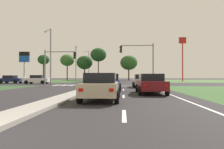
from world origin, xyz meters
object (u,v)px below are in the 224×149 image
(car_navy_fifth, at_px, (11,79))
(street_lamp_fourth, at_px, (88,64))
(car_blue_second, at_px, (110,82))
(fastfood_pole_sign, at_px, (183,49))
(street_lamp_second, at_px, (50,53))
(traffic_signal_near_right, at_px, (141,57))
(treeline_near, at_px, (44,60))
(car_beige_fourth, at_px, (101,86))
(treeline_third, at_px, (85,63))
(car_silver_third, at_px, (141,81))
(car_white_sixth, at_px, (37,79))
(treeline_fifth, at_px, (129,63))
(treeline_fourth, at_px, (98,55))
(car_maroon_near, at_px, (151,83))
(treeline_second, at_px, (67,60))
(fuel_price_totem, at_px, (24,60))
(traffic_signal_near_left, at_px, (57,61))
(street_lamp_third, at_px, (76,62))

(car_navy_fifth, height_order, street_lamp_fourth, street_lamp_fourth)
(car_blue_second, relative_size, fastfood_pole_sign, 0.38)
(street_lamp_second, bearing_deg, traffic_signal_near_right, -16.05)
(treeline_near, bearing_deg, car_beige_fourth, -63.81)
(treeline_third, bearing_deg, fastfood_pole_sign, -24.69)
(car_silver_third, height_order, fastfood_pole_sign, fastfood_pole_sign)
(car_silver_third, distance_m, traffic_signal_near_right, 4.57)
(car_white_sixth, bearing_deg, car_beige_fourth, -147.84)
(traffic_signal_near_right, distance_m, treeline_fifth, 33.78)
(treeline_fourth, bearing_deg, car_maroon_near, -77.81)
(treeline_third, height_order, treeline_fourth, treeline_fourth)
(car_maroon_near, xyz_separation_m, car_white_sixth, (-17.26, 18.06, 0.02))
(treeline_second, xyz_separation_m, treeline_fourth, (11.00, -2.39, 1.52))
(fuel_price_totem, xyz_separation_m, treeline_third, (4.09, 31.71, 1.91))
(fastfood_pole_sign, bearing_deg, car_beige_fourth, -112.67)
(fuel_price_totem, bearing_deg, street_lamp_second, -16.31)
(car_white_sixth, relative_size, treeline_second, 0.51)
(car_navy_fifth, distance_m, traffic_signal_near_left, 14.13)
(car_blue_second, distance_m, car_silver_third, 6.84)
(car_blue_second, height_order, treeline_fourth, treeline_fourth)
(street_lamp_second, relative_size, treeline_third, 1.10)
(street_lamp_fourth, relative_size, treeline_near, 1.19)
(car_white_sixth, bearing_deg, fuel_price_totem, 108.01)
(car_blue_second, height_order, traffic_signal_near_left, traffic_signal_near_left)
(traffic_signal_near_left, distance_m, treeline_fifth, 35.59)
(car_blue_second, height_order, car_navy_fifth, car_blue_second)
(traffic_signal_near_left, distance_m, treeline_near, 39.46)
(car_navy_fifth, bearing_deg, treeline_fourth, 154.71)
(car_navy_fifth, bearing_deg, street_lamp_second, 67.94)
(car_white_sixth, relative_size, fuel_price_totem, 0.81)
(car_navy_fifth, bearing_deg, car_maroon_near, 49.59)
(traffic_signal_near_right, distance_m, street_lamp_fourth, 41.43)
(car_beige_fourth, xyz_separation_m, treeline_second, (-17.79, 53.20, 6.03))
(traffic_signal_near_left, relative_size, street_lamp_third, 0.56)
(car_white_sixth, relative_size, fastfood_pole_sign, 0.39)
(car_navy_fifth, bearing_deg, car_beige_fourth, 39.68)
(fastfood_pole_sign, bearing_deg, treeline_near, 165.10)
(car_maroon_near, distance_m, treeline_third, 51.68)
(car_maroon_near, relative_size, traffic_signal_near_left, 0.87)
(car_beige_fourth, xyz_separation_m, car_white_sixth, (-13.96, 22.21, 0.03))
(car_beige_fourth, height_order, treeline_fourth, treeline_fourth)
(car_maroon_near, relative_size, fastfood_pole_sign, 0.38)
(car_beige_fourth, distance_m, traffic_signal_near_right, 16.65)
(street_lamp_third, relative_size, street_lamp_fourth, 0.89)
(fastfood_pole_sign, distance_m, treeline_third, 31.57)
(car_navy_fifth, distance_m, street_lamp_fourth, 32.67)
(car_navy_fifth, height_order, treeline_fifth, treeline_fifth)
(treeline_fifth, bearing_deg, treeline_fourth, 173.25)
(treeline_fourth, bearing_deg, treeline_near, 178.44)
(car_beige_fourth, relative_size, car_white_sixth, 0.92)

